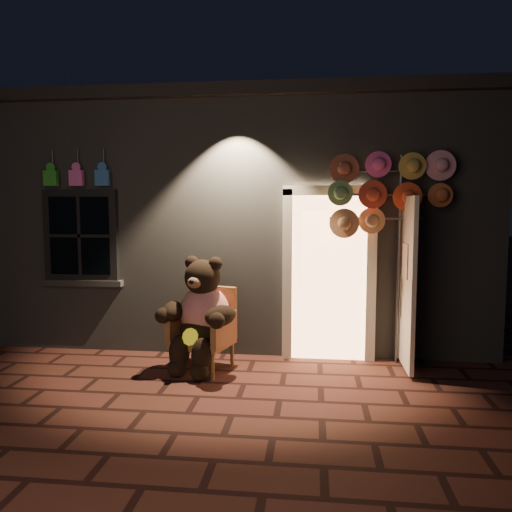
# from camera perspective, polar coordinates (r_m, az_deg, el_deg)

# --- Properties ---
(ground) EXTENTS (60.00, 60.00, 0.00)m
(ground) POSITION_cam_1_polar(r_m,az_deg,el_deg) (5.31, -6.66, -15.66)
(ground) COLOR #4C231D
(ground) RESTS_ON ground
(shop_building) EXTENTS (7.30, 5.95, 3.51)m
(shop_building) POSITION_cam_1_polar(r_m,az_deg,el_deg) (8.88, -0.87, 4.38)
(shop_building) COLOR slate
(shop_building) RESTS_ON ground
(wicker_armchair) EXTENTS (0.79, 0.75, 0.97)m
(wicker_armchair) POSITION_cam_1_polar(r_m,az_deg,el_deg) (6.05, -5.83, -8.21)
(wicker_armchair) COLOR olive
(wicker_armchair) RESTS_ON ground
(teddy_bear) EXTENTS (0.95, 0.86, 1.36)m
(teddy_bear) POSITION_cam_1_polar(r_m,az_deg,el_deg) (5.90, -6.31, -6.71)
(teddy_bear) COLOR red
(teddy_bear) RESTS_ON ground
(hat_rack) EXTENTS (1.45, 0.22, 2.56)m
(hat_rack) POSITION_cam_1_polar(r_m,az_deg,el_deg) (6.16, 14.55, 7.11)
(hat_rack) COLOR #59595E
(hat_rack) RESTS_ON ground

